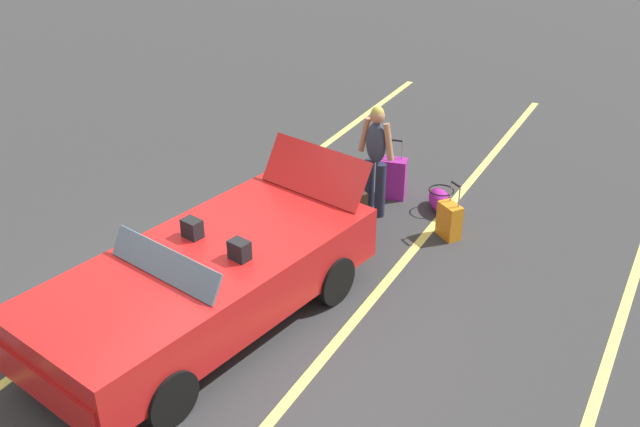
# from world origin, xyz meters

# --- Properties ---
(ground_plane) EXTENTS (80.00, 80.00, 0.00)m
(ground_plane) POSITION_xyz_m (0.00, 0.00, 0.00)
(ground_plane) COLOR #333335
(lot_line_near) EXTENTS (18.00, 0.12, 0.01)m
(lot_line_near) POSITION_xyz_m (0.00, -1.27, 0.00)
(lot_line_near) COLOR #EAE066
(lot_line_near) RESTS_ON ground_plane
(lot_line_mid) EXTENTS (18.00, 0.12, 0.01)m
(lot_line_mid) POSITION_xyz_m (0.00, 1.43, 0.00)
(lot_line_mid) COLOR #EAE066
(lot_line_mid) RESTS_ON ground_plane
(convertible_car) EXTENTS (4.43, 2.45, 1.50)m
(convertible_car) POSITION_xyz_m (0.20, -0.03, 0.59)
(convertible_car) COLOR red
(convertible_car) RESTS_ON ground_plane
(suitcase_large_black) EXTENTS (0.51, 0.55, 1.04)m
(suitcase_large_black) POSITION_xyz_m (-2.55, 0.52, 0.37)
(suitcase_large_black) COLOR #2D2319
(suitcase_large_black) RESTS_ON ground_plane
(suitcase_medium_bright) EXTENTS (0.32, 0.44, 0.91)m
(suitcase_medium_bright) POSITION_xyz_m (-3.93, 0.55, 0.31)
(suitcase_medium_bright) COLOR #991E8C
(suitcase_medium_bright) RESTS_ON ground_plane
(suitcase_small_carryon) EXTENTS (0.36, 0.39, 0.81)m
(suitcase_small_carryon) POSITION_xyz_m (-3.20, 1.72, 0.25)
(suitcase_small_carryon) COLOR orange
(suitcase_small_carryon) RESTS_ON ground_plane
(duffel_bag) EXTENTS (0.69, 0.63, 0.34)m
(duffel_bag) POSITION_xyz_m (-3.86, 1.35, 0.16)
(duffel_bag) COLOR #991E8C
(duffel_bag) RESTS_ON ground_plane
(traveler_person) EXTENTS (0.28, 0.61, 1.65)m
(traveler_person) POSITION_xyz_m (-3.31, 0.53, 0.93)
(traveler_person) COLOR #1E2338
(traveler_person) RESTS_ON ground_plane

